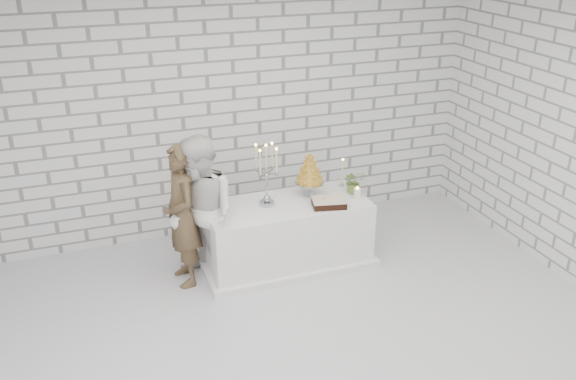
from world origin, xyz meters
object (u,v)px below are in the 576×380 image
(cake_table, at_px, (287,234))
(croquembouche, at_px, (310,174))
(candelabra, at_px, (266,175))
(bride, at_px, (202,213))
(groom, at_px, (182,215))

(cake_table, bearing_deg, croquembouche, 21.18)
(croquembouche, bearing_deg, candelabra, -170.52)
(cake_table, xyz_separation_m, croquembouche, (0.32, 0.12, 0.63))
(cake_table, xyz_separation_m, bride, (-0.96, -0.07, 0.45))
(cake_table, relative_size, bride, 1.09)
(cake_table, height_order, groom, groom)
(candelabra, xyz_separation_m, croquembouche, (0.53, 0.09, -0.10))
(cake_table, distance_m, croquembouche, 0.71)
(groom, distance_m, croquembouche, 1.49)
(groom, height_order, croquembouche, groom)
(bride, xyz_separation_m, croquembouche, (1.27, 0.19, 0.18))
(candelabra, distance_m, croquembouche, 0.55)
(croquembouche, bearing_deg, cake_table, -158.82)
(groom, bearing_deg, cake_table, 83.29)
(groom, relative_size, candelabra, 2.22)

